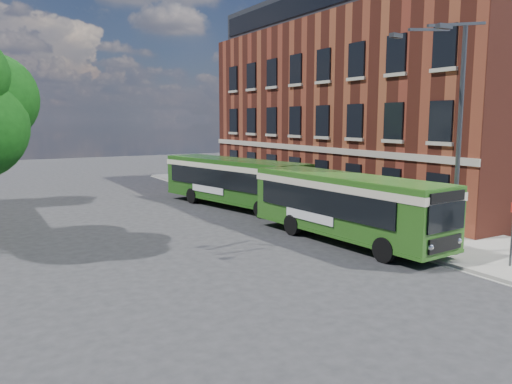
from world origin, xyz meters
TOP-DOWN VIEW (x-y plane):
  - ground at (0.00, 0.00)m, footprint 120.00×120.00m
  - pavement at (7.00, 8.00)m, footprint 6.00×48.00m
  - kerb_line at (3.95, 8.00)m, footprint 0.12×48.00m
  - brick_office at (14.00, 12.00)m, footprint 12.10×26.00m
  - street_lamp at (4.84, -2.00)m, footprint 2.96×2.38m
  - bus_front at (3.20, 2.23)m, footprint 3.39×10.56m
  - bus_rear at (3.00, 12.75)m, footprint 4.83×11.70m
  - pedestrian_a at (5.39, -1.52)m, footprint 0.64×0.44m

SIDE VIEW (x-z plane):
  - ground at x=0.00m, z-range 0.00..0.00m
  - kerb_line at x=3.95m, z-range 0.00..0.01m
  - pavement at x=7.00m, z-range 0.00..0.15m
  - pedestrian_a at x=5.39m, z-range 0.15..1.86m
  - bus_front at x=3.20m, z-range 0.32..3.34m
  - bus_rear at x=3.00m, z-range 0.32..3.34m
  - street_lamp at x=4.84m, z-range 0.29..9.29m
  - brick_office at x=14.00m, z-range -0.13..14.07m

